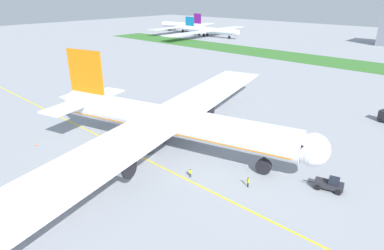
{
  "coord_description": "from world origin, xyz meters",
  "views": [
    {
      "loc": [
        45.22,
        -35.35,
        29.32
      ],
      "look_at": [
        3.25,
        10.44,
        3.97
      ],
      "focal_mm": 30.56,
      "sensor_mm": 36.0,
      "label": 1
    }
  ],
  "objects": [
    {
      "name": "ground_plane",
      "position": [
        0.0,
        0.0,
        0.0
      ],
      "size": [
        600.0,
        600.0,
        0.0
      ],
      "primitive_type": "plane",
      "color": "#9399A0",
      "rests_on": "ground"
    },
    {
      "name": "apron_taxi_line",
      "position": [
        0.0,
        -0.94,
        0.0
      ],
      "size": [
        280.0,
        0.36,
        0.01
      ],
      "primitive_type": "cube",
      "color": "yellow",
      "rests_on": "ground"
    },
    {
      "name": "grass_median_strip",
      "position": [
        0.0,
        116.01,
        0.05
      ],
      "size": [
        320.0,
        24.0,
        0.1
      ],
      "primitive_type": "cube",
      "color": "#38722D",
      "rests_on": "ground"
    },
    {
      "name": "airliner_foreground",
      "position": [
        1.85,
        4.57,
        6.21
      ],
      "size": [
        58.05,
        94.19,
        18.29
      ],
      "color": "white",
      "rests_on": "ground"
    },
    {
      "name": "pushback_tug",
      "position": [
        31.32,
        12.3,
        1.0
      ],
      "size": [
        6.21,
        3.28,
        2.18
      ],
      "color": "#26262B",
      "rests_on": "ground"
    },
    {
      "name": "ground_crew_wingwalker_port",
      "position": [
        12.38,
        0.06,
        0.94
      ],
      "size": [
        0.51,
        0.37,
        1.55
      ],
      "color": "black",
      "rests_on": "ground"
    },
    {
      "name": "ground_crew_marshaller_front",
      "position": [
        21.33,
        4.1,
        1.07
      ],
      "size": [
        0.55,
        0.46,
        1.77
      ],
      "color": "black",
      "rests_on": "ground"
    },
    {
      "name": "ground_crew_wingwalker_starboard",
      "position": [
        12.27,
        17.16,
        0.96
      ],
      "size": [
        0.47,
        0.44,
        1.58
      ],
      "color": "black",
      "rests_on": "ground"
    },
    {
      "name": "traffic_cone_near_nose",
      "position": [
        -19.31,
        -12.36,
        0.28
      ],
      "size": [
        0.36,
        0.36,
        0.58
      ],
      "color": "#F2590C",
      "rests_on": "ground"
    },
    {
      "name": "parked_airliner_far_left",
      "position": [
        -139.71,
        155.57,
        4.9
      ],
      "size": [
        44.43,
        70.67,
        14.42
      ],
      "color": "white",
      "rests_on": "ground"
    },
    {
      "name": "parked_airliner_far_centre",
      "position": [
        -106.4,
        147.25,
        4.3
      ],
      "size": [
        50.62,
        82.94,
        12.65
      ],
      "color": "white",
      "rests_on": "ground"
    }
  ]
}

